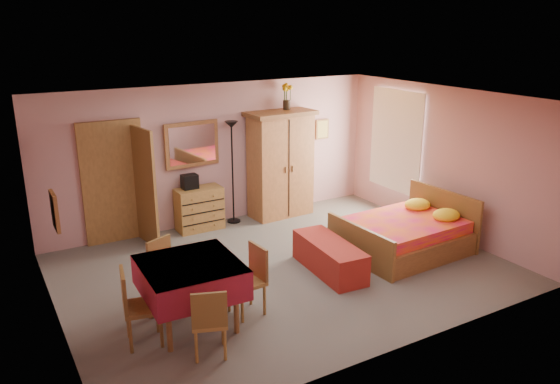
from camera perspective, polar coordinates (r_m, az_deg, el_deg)
floor at (r=8.48m, az=0.44°, el=-8.07°), size 6.50×6.50×0.00m
ceiling at (r=7.72m, az=0.48°, el=9.62°), size 6.50×6.50×0.00m
wall_back at (r=10.16m, az=-6.74°, el=3.94°), size 6.50×0.10×2.60m
wall_front at (r=6.11m, az=12.51°, el=-5.60°), size 6.50×0.10×2.60m
wall_left at (r=7.02m, az=-23.08°, el=-3.57°), size 0.10×5.00×2.60m
wall_right at (r=10.00m, az=16.74°, el=3.09°), size 0.10×5.00×2.60m
doorway at (r=9.64m, az=-17.00°, el=0.85°), size 1.06×0.12×2.15m
window at (r=10.77m, az=12.05°, el=5.25°), size 0.08×1.40×1.95m
picture_left at (r=6.33m, az=-22.48°, el=-1.87°), size 0.04×0.32×0.42m
picture_back at (r=11.20m, az=4.42°, el=6.57°), size 0.30×0.04×0.40m
chest_of_drawers at (r=10.01m, az=-8.43°, el=-1.75°), size 0.83×0.42×0.78m
wall_mirror at (r=9.89m, az=-9.18°, el=4.95°), size 1.04×0.14×0.82m
stereo at (r=9.86m, az=-9.42°, el=1.08°), size 0.28×0.21×0.26m
floor_lamp at (r=10.14m, az=-4.98°, el=2.00°), size 0.32×0.32×1.93m
wardrobe at (r=10.49m, az=0.06°, el=2.92°), size 1.34×0.75×2.04m
sunflower_vase at (r=10.44m, az=0.70°, el=9.95°), size 0.20×0.20×0.49m
bed at (r=9.15m, az=12.77°, el=-3.45°), size 2.03×1.63×0.91m
bench at (r=8.36m, az=5.17°, el=-6.75°), size 0.63×1.46×0.47m
dining_table at (r=6.94m, az=-9.25°, el=-10.52°), size 1.20×1.20×0.85m
chair_south at (r=6.36m, az=-7.41°, el=-13.12°), size 0.50×0.50×0.86m
chair_north at (r=7.51m, az=-11.46°, el=-8.22°), size 0.53×0.53×0.89m
chair_west at (r=6.68m, az=-14.14°, el=-11.51°), size 0.50×0.50×0.95m
chair_east at (r=7.11m, az=-3.55°, el=-9.30°), size 0.45×0.45×0.91m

